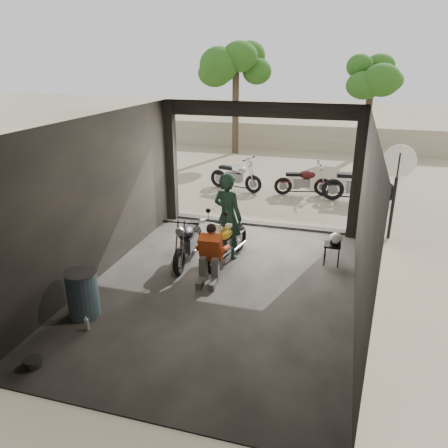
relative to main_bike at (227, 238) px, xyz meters
The scene contains 16 objects.
ground 1.32m from the main_bike, 79.53° to the right, with size 80.00×80.00×0.00m, color #7A6D56.
garage 0.99m from the main_bike, 71.05° to the right, with size 7.00×7.13×3.20m.
boundary_wall 12.82m from the main_bike, 89.02° to the left, with size 18.00×0.30×1.20m, color gray.
tree_left 12.15m from the main_bike, 103.81° to the left, with size 2.20×2.20×5.60m.
tree_right 13.51m from the main_bike, 76.75° to the left, with size 2.20×2.20×5.00m.
main_bike is the anchor object (origin of this frame).
left_bike 0.84m from the main_bike, 162.64° to the right, with size 0.67×1.63×1.10m, color black, non-canonical shape.
outside_bike_a 5.51m from the main_bike, 102.72° to the left, with size 0.70×1.70×1.15m, color black, non-canonical shape.
outside_bike_b 5.51m from the main_bike, 79.15° to the left, with size 0.66×1.61×1.09m, color #400F10, non-canonical shape.
outside_bike_c 5.87m from the main_bike, 62.06° to the left, with size 0.79×1.91×1.29m, color black, non-canonical shape.
rider 0.46m from the main_bike, 101.38° to the left, with size 0.71×0.46×1.94m, color #162D23.
mechanic 1.06m from the main_bike, 93.23° to the right, with size 0.58×0.79×1.15m, color #C44A1A, non-canonical shape.
stool 2.27m from the main_bike, 11.20° to the left, with size 0.34×0.34×0.48m.
helmet 2.32m from the main_bike, 11.63° to the left, with size 0.27×0.28×0.25m, color white.
oil_drum 3.31m from the main_bike, 122.27° to the right, with size 0.53×0.53×0.83m, color #405C6B.
sign_post 4.33m from the main_bike, 33.76° to the left, with size 0.78×0.08×2.33m.
Camera 1 is at (2.13, -7.20, 4.19)m, focal length 35.00 mm.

